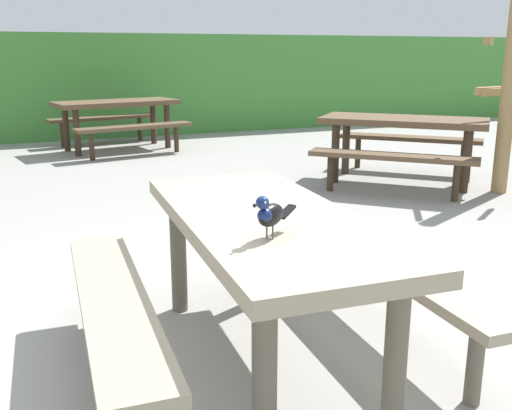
{
  "coord_description": "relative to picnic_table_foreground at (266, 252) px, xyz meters",
  "views": [
    {
      "loc": [
        -1.09,
        -2.26,
        1.46
      ],
      "look_at": [
        -0.17,
        -0.08,
        0.84
      ],
      "focal_mm": 41.32,
      "sensor_mm": 36.0,
      "label": 1
    }
  ],
  "objects": [
    {
      "name": "stalk_post_right_side",
      "position": [
        3.72,
        2.27,
        0.46
      ],
      "size": [
        0.68,
        0.68,
        1.99
      ],
      "color": "#997A4C",
      "rests_on": "ground"
    },
    {
      "name": "picnic_table_foreground",
      "position": [
        0.0,
        0.0,
        0.0
      ],
      "size": [
        1.78,
        1.84,
        0.74
      ],
      "color": "gray",
      "rests_on": "ground"
    },
    {
      "name": "picnic_table_far_centre",
      "position": [
        3.04,
        3.08,
        0.0
      ],
      "size": [
        2.4,
        2.4,
        0.74
      ],
      "color": "brown",
      "rests_on": "ground"
    },
    {
      "name": "picnic_table_mid_right",
      "position": [
        0.49,
        6.7,
        0.0
      ],
      "size": [
        1.99,
        1.96,
        0.74
      ],
      "color": "brown",
      "rests_on": "ground"
    },
    {
      "name": "bird_grackle",
      "position": [
        -0.14,
        -0.35,
        0.29
      ],
      "size": [
        0.25,
        0.18,
        0.18
      ],
      "color": "black",
      "rests_on": "picnic_table_foreground"
    },
    {
      "name": "hedge_wall",
      "position": [
        0.04,
        8.78,
        0.32
      ],
      "size": [
        28.0,
        1.68,
        1.76
      ],
      "primitive_type": "cube",
      "color": "#428438",
      "rests_on": "ground"
    },
    {
      "name": "ground_plane",
      "position": [
        0.04,
        -0.11,
        -0.56
      ],
      "size": [
        60.0,
        60.0,
        0.0
      ],
      "primitive_type": "plane",
      "color": "gray"
    }
  ]
}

